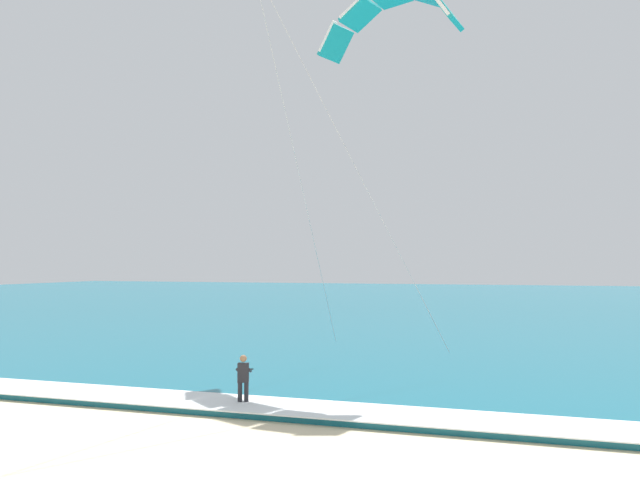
# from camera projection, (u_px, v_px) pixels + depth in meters

# --- Properties ---
(sea) EXTENTS (200.00, 120.00, 0.20)m
(sea) POSITION_uv_depth(u_px,v_px,m) (489.00, 302.00, 74.75)
(sea) COLOR #146075
(sea) RESTS_ON ground
(surf_foam) EXTENTS (200.00, 2.30, 0.04)m
(surf_foam) POSITION_uv_depth(u_px,v_px,m) (371.00, 413.00, 18.65)
(surf_foam) COLOR white
(surf_foam) RESTS_ON sea
(surfboard) EXTENTS (0.83, 1.47, 0.09)m
(surfboard) POSITION_uv_depth(u_px,v_px,m) (243.00, 409.00, 20.05)
(surfboard) COLOR #E04C38
(surfboard) RESTS_ON ground
(kitesurfer) EXTENTS (0.62, 0.62, 1.69)m
(kitesurfer) POSITION_uv_depth(u_px,v_px,m) (243.00, 379.00, 20.10)
(kitesurfer) COLOR #232328
(kitesurfer) RESTS_ON ground
(kite_primary) EXTENTS (6.52, 8.75, 14.72)m
(kite_primary) POSITION_uv_depth(u_px,v_px,m) (388.00, 13.00, 26.61)
(kite_primary) COLOR teal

